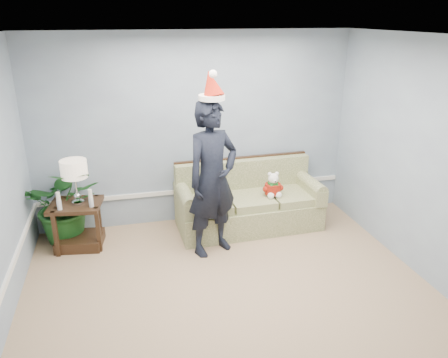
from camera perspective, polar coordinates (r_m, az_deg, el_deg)
name	(u,v)px	position (r m, az deg, el deg)	size (l,w,h in m)	color
room_shell	(246,199)	(3.88, 2.93, -2.57)	(4.54, 5.04, 2.74)	tan
wainscot_trim	(117,241)	(5.19, -13.82, -7.89)	(4.49, 4.99, 0.06)	white
sofa	(248,204)	(6.29, 3.09, -3.24)	(2.02, 0.91, 0.94)	#4E602D
side_table	(79,229)	(6.06, -18.43, -6.27)	(0.71, 0.63, 0.62)	#3B2815
table_lamp	(74,171)	(5.74, -19.00, 1.02)	(0.33, 0.33, 0.58)	silver
candle_pair	(75,200)	(5.72, -18.90, -2.63)	(0.44, 0.06, 0.23)	silver
houseplant	(66,204)	(6.16, -19.99, -3.06)	(0.95, 0.83, 1.06)	#1B521D
man	(213,179)	(5.36, -1.51, -0.02)	(0.72, 0.47, 1.97)	black
santa_hat	(211,86)	(5.09, -1.67, 12.01)	(0.42, 0.44, 0.36)	white
teddy_bear	(273,187)	(6.12, 6.41, -1.09)	(0.22, 0.25, 0.36)	white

